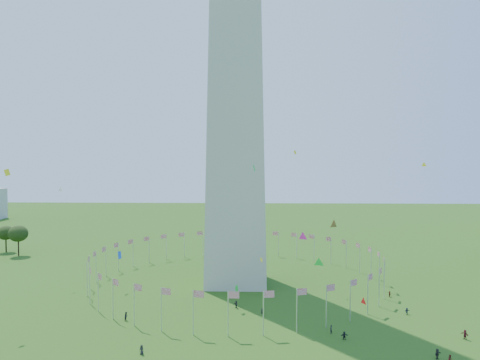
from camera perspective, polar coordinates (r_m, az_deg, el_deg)
name	(u,v)px	position (r m, az deg, el deg)	size (l,w,h in m)	color
ground	(225,358)	(87.67, -1.87, -20.88)	(600.00, 600.00, 0.00)	#244D12
flag_ring	(236,268)	(133.91, -0.45, -10.62)	(80.24, 80.24, 9.00)	silver
crowd	(314,348)	(90.29, 9.02, -19.60)	(69.71, 69.50, 1.93)	#242424
kites_aloft	(285,230)	(105.59, 5.54, -6.03)	(102.87, 64.44, 41.51)	green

